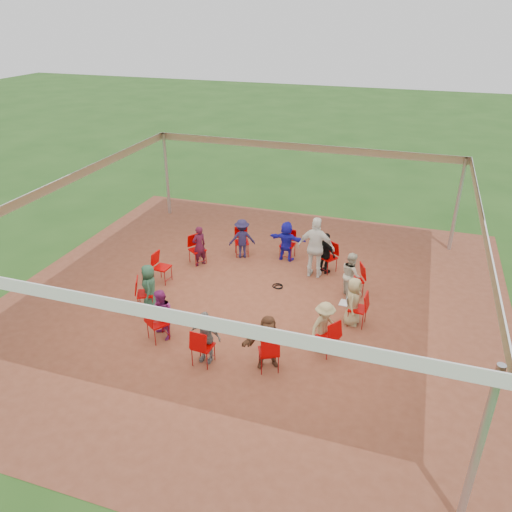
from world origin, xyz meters
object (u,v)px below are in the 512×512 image
(person_seated_8, at_px, (205,336))
(person_seated_10, at_px, (324,327))
(chair_10, at_px, (269,352))
(person_seated_2, at_px, (326,253))
(chair_11, at_px, (328,336))
(person_seated_7, at_px, (162,315))
(chair_5, at_px, (197,250))
(person_seated_1, at_px, (351,274))
(chair_0, at_px, (357,309))
(chair_3, at_px, (288,245))
(chair_7, at_px, (145,294))
(chair_4, at_px, (242,242))
(standing_person, at_px, (316,248))
(laptop, at_px, (346,301))
(person_seated_6, at_px, (149,287))
(chair_2, at_px, (328,258))
(person_seated_0, at_px, (353,301))
(chair_9, at_px, (203,346))
(person_seated_9, at_px, (268,341))
(chair_1, at_px, (355,280))
(cable_coil, at_px, (278,286))
(person_seated_4, at_px, (242,239))
(chair_6, at_px, (162,268))
(person_seated_5, at_px, (199,246))
(person_seated_3, at_px, (286,241))
(chair_8, at_px, (158,323))

(person_seated_8, distance_m, person_seated_10, 2.64)
(chair_10, xyz_separation_m, person_seated_2, (0.29, 4.68, 0.18))
(chair_11, relative_size, person_seated_7, 0.72)
(chair_5, xyz_separation_m, person_seated_8, (2.09, -4.19, 0.18))
(person_seated_10, bearing_deg, person_seated_1, 30.00)
(chair_0, height_order, person_seated_10, person_seated_10)
(chair_3, distance_m, chair_7, 4.79)
(chair_4, relative_size, standing_person, 0.50)
(chair_10, height_order, laptop, chair_10)
(person_seated_6, relative_size, person_seated_10, 1.00)
(chair_2, height_order, person_seated_0, person_seated_0)
(person_seated_0, distance_m, person_seated_7, 4.58)
(chair_2, height_order, person_seated_10, person_seated_10)
(chair_2, relative_size, chair_9, 1.00)
(chair_0, relative_size, chair_11, 1.00)
(person_seated_0, height_order, person_seated_10, same)
(person_seated_9, height_order, laptop, person_seated_9)
(person_seated_2, bearing_deg, chair_1, 169.73)
(chair_2, relative_size, person_seated_8, 0.72)
(person_seated_1, bearing_deg, chair_11, 152.20)
(chair_2, bearing_deg, chair_10, 120.00)
(chair_0, distance_m, cable_coil, 2.63)
(person_seated_4, bearing_deg, chair_6, 27.80)
(person_seated_2, bearing_deg, chair_6, 59.27)
(chair_9, distance_m, person_seated_1, 4.69)
(person_seated_2, bearing_deg, person_seated_10, 135.00)
(standing_person, bearing_deg, cable_coil, 49.57)
(chair_6, relative_size, person_seated_5, 0.72)
(person_seated_1, distance_m, person_seated_7, 5.11)
(person_seated_4, bearing_deg, person_seated_3, 165.00)
(person_seated_1, bearing_deg, cable_coil, 70.44)
(person_seated_4, distance_m, person_seated_7, 4.58)
(chair_5, height_order, standing_person, standing_person)
(chair_5, distance_m, person_seated_5, 0.22)
(chair_3, relative_size, person_seated_1, 0.72)
(chair_3, distance_m, person_seated_8, 5.41)
(person_seated_2, distance_m, person_seated_5, 3.74)
(chair_8, distance_m, person_seated_4, 4.69)
(chair_8, relative_size, chair_10, 1.00)
(chair_2, bearing_deg, person_seated_7, 90.00)
(person_seated_6, xyz_separation_m, person_seated_9, (3.53, -1.23, 0.00))
(person_seated_2, distance_m, person_seated_7, 5.29)
(chair_6, bearing_deg, chair_3, 135.00)
(chair_6, height_order, person_seated_3, person_seated_3)
(chair_4, distance_m, person_seated_5, 1.42)
(person_seated_1, relative_size, standing_person, 0.69)
(chair_3, relative_size, chair_4, 1.00)
(person_seated_4, xyz_separation_m, person_seated_8, (0.95, -5.02, 0.00))
(person_seated_0, height_order, laptop, person_seated_0)
(chair_10, height_order, chair_11, same)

